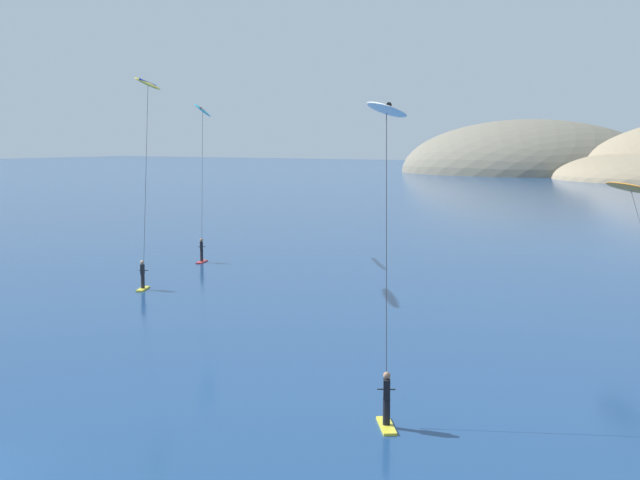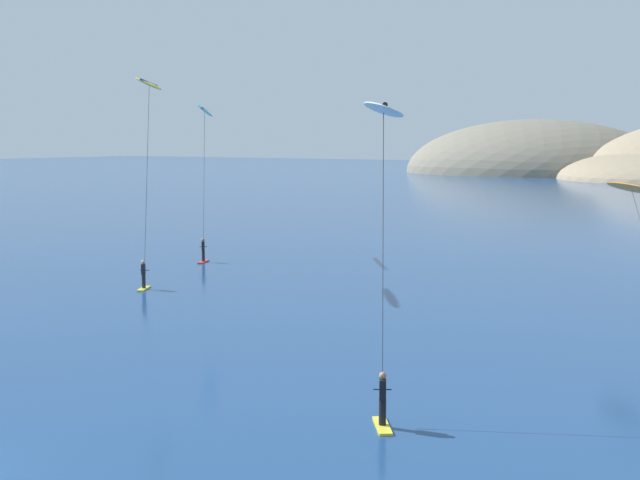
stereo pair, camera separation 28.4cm
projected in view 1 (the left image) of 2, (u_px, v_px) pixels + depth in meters
The scene contains 5 objects.
headland_island at pixel (629, 177), 187.01m from camera, with size 110.83×69.62×27.77m.
kitesurfer_orange at pixel (633, 197), 41.36m from camera, with size 5.11×6.02×6.47m.
kitesurfer_white at pixel (386, 131), 26.06m from camera, with size 4.18×6.43×9.87m.
kitesurfer_yellow at pixel (148, 99), 48.02m from camera, with size 4.55×6.26×12.32m.
kitesurfer_cyan at pixel (203, 120), 59.60m from camera, with size 5.57×7.19×11.32m.
Camera 1 is at (18.78, -10.93, 8.59)m, focal length 45.00 mm.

